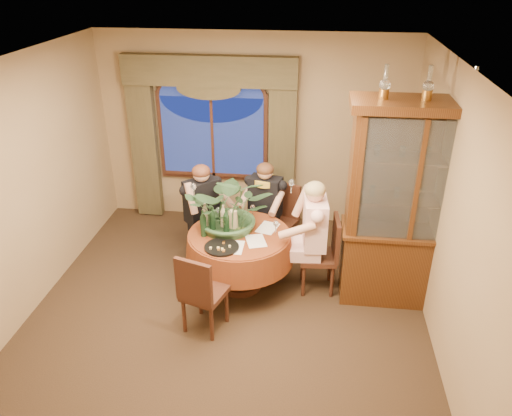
# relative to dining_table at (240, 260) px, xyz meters

# --- Properties ---
(floor) EXTENTS (5.00, 5.00, 0.00)m
(floor) POSITION_rel_dining_table_xyz_m (-0.06, -0.63, -0.38)
(floor) COLOR black
(floor) RESTS_ON ground
(wall_back) EXTENTS (4.50, 0.00, 4.50)m
(wall_back) POSITION_rel_dining_table_xyz_m (-0.06, 1.87, 1.02)
(wall_back) COLOR #937851
(wall_back) RESTS_ON ground
(wall_right) EXTENTS (0.00, 5.00, 5.00)m
(wall_right) POSITION_rel_dining_table_xyz_m (2.19, -0.63, 1.02)
(wall_right) COLOR #937851
(wall_right) RESTS_ON ground
(ceiling) EXTENTS (5.00, 5.00, 0.00)m
(ceiling) POSITION_rel_dining_table_xyz_m (-0.06, -0.63, 2.42)
(ceiling) COLOR white
(ceiling) RESTS_ON wall_back
(window) EXTENTS (1.62, 0.10, 1.32)m
(window) POSITION_rel_dining_table_xyz_m (-0.66, 1.80, 0.92)
(window) COLOR navy
(window) RESTS_ON wall_back
(arched_transom) EXTENTS (1.60, 0.06, 0.44)m
(arched_transom) POSITION_rel_dining_table_xyz_m (-0.66, 1.80, 1.71)
(arched_transom) COLOR navy
(arched_transom) RESTS_ON wall_back
(drapery_left) EXTENTS (0.38, 0.14, 2.32)m
(drapery_left) POSITION_rel_dining_table_xyz_m (-1.69, 1.75, 0.80)
(drapery_left) COLOR #403922
(drapery_left) RESTS_ON floor
(drapery_right) EXTENTS (0.38, 0.14, 2.32)m
(drapery_right) POSITION_rel_dining_table_xyz_m (0.37, 1.75, 0.80)
(drapery_right) COLOR #403922
(drapery_right) RESTS_ON floor
(swag_valance) EXTENTS (2.45, 0.16, 0.42)m
(swag_valance) POSITION_rel_dining_table_xyz_m (-0.66, 1.72, 1.90)
(swag_valance) COLOR #403922
(swag_valance) RESTS_ON wall_back
(dining_table) EXTENTS (1.42, 1.42, 0.75)m
(dining_table) POSITION_rel_dining_table_xyz_m (0.00, 0.00, 0.00)
(dining_table) COLOR maroon
(dining_table) RESTS_ON floor
(china_cabinet) EXTENTS (1.48, 0.58, 2.41)m
(china_cabinet) POSITION_rel_dining_table_xyz_m (1.90, 0.01, 0.83)
(china_cabinet) COLOR #3B1E0C
(china_cabinet) RESTS_ON floor
(oil_lamp_left) EXTENTS (0.11, 0.11, 0.34)m
(oil_lamp_left) POSITION_rel_dining_table_xyz_m (1.49, 0.01, 2.20)
(oil_lamp_left) COLOR #A5722D
(oil_lamp_left) RESTS_ON china_cabinet
(oil_lamp_center) EXTENTS (0.11, 0.11, 0.34)m
(oil_lamp_center) POSITION_rel_dining_table_xyz_m (1.90, 0.01, 2.20)
(oil_lamp_center) COLOR #A5722D
(oil_lamp_center) RESTS_ON china_cabinet
(oil_lamp_right) EXTENTS (0.11, 0.11, 0.34)m
(oil_lamp_right) POSITION_rel_dining_table_xyz_m (2.32, 0.01, 2.20)
(oil_lamp_right) COLOR #A5722D
(oil_lamp_right) RESTS_ON china_cabinet
(chair_right) EXTENTS (0.45, 0.45, 0.96)m
(chair_right) POSITION_rel_dining_table_xyz_m (0.94, 0.07, 0.10)
(chair_right) COLOR black
(chair_right) RESTS_ON floor
(chair_back_right) EXTENTS (0.56, 0.56, 0.96)m
(chair_back_right) POSITION_rel_dining_table_xyz_m (0.40, 0.84, 0.10)
(chair_back_right) COLOR black
(chair_back_right) RESTS_ON floor
(chair_back) EXTENTS (0.59, 0.59, 0.96)m
(chair_back) POSITION_rel_dining_table_xyz_m (-0.57, 0.75, 0.10)
(chair_back) COLOR black
(chair_back) RESTS_ON floor
(chair_front_left) EXTENTS (0.53, 0.53, 0.96)m
(chair_front_left) POSITION_rel_dining_table_xyz_m (-0.26, -0.80, 0.10)
(chair_front_left) COLOR black
(chair_front_left) RESTS_ON floor
(person_pink) EXTENTS (0.51, 0.55, 1.43)m
(person_pink) POSITION_rel_dining_table_xyz_m (0.88, 0.08, 0.34)
(person_pink) COLOR beige
(person_pink) RESTS_ON floor
(person_back) EXTENTS (0.67, 0.67, 1.37)m
(person_back) POSITION_rel_dining_table_xyz_m (-0.58, 0.58, 0.31)
(person_back) COLOR black
(person_back) RESTS_ON floor
(person_scarf) EXTENTS (0.57, 0.54, 1.33)m
(person_scarf) POSITION_rel_dining_table_xyz_m (0.22, 0.85, 0.29)
(person_scarf) COLOR black
(person_scarf) RESTS_ON floor
(stoneware_vase) EXTENTS (0.13, 0.13, 0.25)m
(stoneware_vase) POSITION_rel_dining_table_xyz_m (-0.09, 0.09, 0.50)
(stoneware_vase) COLOR tan
(stoneware_vase) RESTS_ON dining_table
(centerpiece_plant) EXTENTS (1.02, 1.13, 0.88)m
(centerpiece_plant) POSITION_rel_dining_table_xyz_m (-0.11, 0.13, 1.02)
(centerpiece_plant) COLOR #315632
(centerpiece_plant) RESTS_ON dining_table
(olive_bowl) EXTENTS (0.17, 0.17, 0.05)m
(olive_bowl) POSITION_rel_dining_table_xyz_m (0.03, -0.02, 0.40)
(olive_bowl) COLOR #506030
(olive_bowl) RESTS_ON dining_table
(cheese_platter) EXTENTS (0.39, 0.39, 0.02)m
(cheese_platter) POSITION_rel_dining_table_xyz_m (-0.15, -0.35, 0.39)
(cheese_platter) COLOR black
(cheese_platter) RESTS_ON dining_table
(wine_bottle_0) EXTENTS (0.07, 0.07, 0.33)m
(wine_bottle_0) POSITION_rel_dining_table_xyz_m (-0.31, -0.01, 0.54)
(wine_bottle_0) COLOR black
(wine_bottle_0) RESTS_ON dining_table
(wine_bottle_1) EXTENTS (0.07, 0.07, 0.33)m
(wine_bottle_1) POSITION_rel_dining_table_xyz_m (-0.23, 0.14, 0.54)
(wine_bottle_1) COLOR black
(wine_bottle_1) RESTS_ON dining_table
(wine_bottle_2) EXTENTS (0.07, 0.07, 0.33)m
(wine_bottle_2) POSITION_rel_dining_table_xyz_m (-0.42, 0.08, 0.54)
(wine_bottle_2) COLOR tan
(wine_bottle_2) RESTS_ON dining_table
(wine_bottle_3) EXTENTS (0.07, 0.07, 0.33)m
(wine_bottle_3) POSITION_rel_dining_table_xyz_m (-0.20, 0.07, 0.54)
(wine_bottle_3) COLOR tan
(wine_bottle_3) RESTS_ON dining_table
(wine_bottle_4) EXTENTS (0.07, 0.07, 0.33)m
(wine_bottle_4) POSITION_rel_dining_table_xyz_m (-0.15, -0.03, 0.54)
(wine_bottle_4) COLOR black
(wine_bottle_4) RESTS_ON dining_table
(wine_bottle_5) EXTENTS (0.07, 0.07, 0.33)m
(wine_bottle_5) POSITION_rel_dining_table_xyz_m (-0.40, -0.10, 0.54)
(wine_bottle_5) COLOR black
(wine_bottle_5) RESTS_ON dining_table
(tasting_paper_0) EXTENTS (0.29, 0.35, 0.00)m
(tasting_paper_0) POSITION_rel_dining_table_xyz_m (0.22, -0.16, 0.38)
(tasting_paper_0) COLOR white
(tasting_paper_0) RESTS_ON dining_table
(tasting_paper_1) EXTENTS (0.29, 0.35, 0.00)m
(tasting_paper_1) POSITION_rel_dining_table_xyz_m (0.32, 0.17, 0.38)
(tasting_paper_1) COLOR white
(tasting_paper_1) RESTS_ON dining_table
(tasting_paper_2) EXTENTS (0.21, 0.30, 0.00)m
(tasting_paper_2) POSITION_rel_dining_table_xyz_m (-0.01, -0.32, 0.38)
(tasting_paper_2) COLOR white
(tasting_paper_2) RESTS_ON dining_table
(wine_glass_person_pink) EXTENTS (0.07, 0.07, 0.18)m
(wine_glass_person_pink) POSITION_rel_dining_table_xyz_m (0.43, 0.04, 0.46)
(wine_glass_person_pink) COLOR silver
(wine_glass_person_pink) RESTS_ON dining_table
(wine_glass_person_back) EXTENTS (0.07, 0.07, 0.18)m
(wine_glass_person_back) POSITION_rel_dining_table_xyz_m (-0.30, 0.31, 0.46)
(wine_glass_person_back) COLOR silver
(wine_glass_person_back) RESTS_ON dining_table
(wine_glass_person_scarf) EXTENTS (0.07, 0.07, 0.18)m
(wine_glass_person_scarf) POSITION_rel_dining_table_xyz_m (0.11, 0.42, 0.46)
(wine_glass_person_scarf) COLOR silver
(wine_glass_person_scarf) RESTS_ON dining_table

